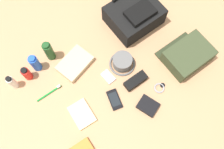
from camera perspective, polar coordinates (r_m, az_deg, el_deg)
The scene contains 16 objects.
ground_plane at distance 1.49m, azimuth 0.00°, elevation -0.69°, with size 2.64×2.02×0.02m, color tan.
backpack at distance 1.60m, azimuth 5.11°, elevation 13.38°, with size 0.32×0.28×0.16m.
toiletry_pouch at distance 1.55m, azimuth 16.88°, elevation 4.20°, with size 0.28×0.25×0.10m.
bucket_hat at distance 1.48m, azimuth 2.38°, elevation 2.85°, with size 0.16×0.16×0.07m.
toothpaste_tube at distance 1.52m, azimuth -21.87°, elevation -1.64°, with size 0.04×0.04×0.12m.
sunscreen_spray at distance 1.52m, azimuth -18.93°, elevation 0.20°, with size 0.05×0.05×0.11m.
deodorant_spray at distance 1.51m, azimuth -17.20°, elevation 2.51°, with size 0.05×0.05×0.14m.
shampoo_bottle at distance 1.51m, azimuth -14.23°, elevation 5.21°, with size 0.05×0.05×0.16m.
cell_phone at distance 1.43m, azimuth 0.55°, elevation -5.74°, with size 0.10×0.13×0.01m.
media_player at distance 1.48m, azimuth -0.88°, elevation -0.51°, with size 0.05×0.08×0.01m.
wristwatch at distance 1.48m, azimuth 10.86°, elevation -2.97°, with size 0.07×0.06×0.01m.
toothbrush at distance 1.49m, azimuth -13.83°, elevation -3.94°, with size 0.16×0.02×0.02m.
wallet at distance 1.43m, azimuth 8.21°, elevation -7.08°, with size 0.09×0.11×0.02m, color black.
notepad at distance 1.42m, azimuth -6.93°, elevation -8.97°, with size 0.11×0.15×0.02m, color beige.
folded_towel at distance 1.51m, azimuth -8.49°, elevation 2.50°, with size 0.20×0.14×0.04m, color #C6B289.
sunglasses_case at distance 1.46m, azimuth 5.41°, elevation -1.44°, with size 0.14×0.06×0.04m, color black.
Camera 1 is at (-0.32, -0.38, 1.40)m, focal length 40.00 mm.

